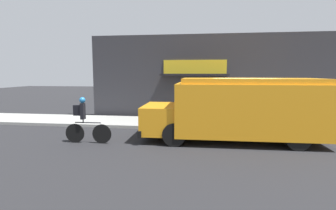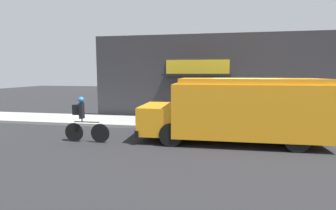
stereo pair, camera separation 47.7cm
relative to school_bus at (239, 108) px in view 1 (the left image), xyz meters
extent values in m
plane|color=#232326|center=(0.36, 1.48, -1.18)|extent=(70.00, 70.00, 0.00)
cube|color=#999993|center=(0.36, 2.74, -1.11)|extent=(28.00, 2.52, 0.13)
cube|color=#2D2D33|center=(0.36, 4.39, 1.04)|extent=(15.44, 0.18, 4.43)
cube|color=gold|center=(-1.78, 4.28, 1.57)|extent=(3.26, 0.05, 0.72)
cube|color=black|center=(-1.78, 3.87, 1.17)|extent=(3.42, 0.86, 0.10)
cube|color=orange|center=(0.33, 0.01, -0.01)|extent=(5.15, 2.35, 1.79)
cube|color=orange|center=(-2.83, -0.05, -0.41)|extent=(1.26, 2.11, 0.99)
cube|color=orange|center=(0.33, 0.01, 0.98)|extent=(4.74, 2.17, 0.18)
cube|color=black|center=(-3.40, -0.06, -0.80)|extent=(0.16, 2.22, 0.24)
cube|color=red|center=(-1.09, 1.36, 0.08)|extent=(0.03, 0.44, 0.44)
cylinder|color=black|center=(-2.26, 0.93, -0.79)|extent=(0.79, 0.27, 0.78)
cylinder|color=black|center=(-2.22, -1.01, -0.79)|extent=(0.79, 0.27, 0.78)
cylinder|color=black|center=(1.67, 1.00, -0.79)|extent=(0.79, 0.27, 0.78)
cylinder|color=black|center=(1.70, -0.94, -0.79)|extent=(0.79, 0.27, 0.78)
cylinder|color=black|center=(-4.74, -1.03, -0.84)|extent=(0.67, 0.06, 0.67)
cylinder|color=black|center=(-5.72, -1.06, -0.84)|extent=(0.67, 0.06, 0.67)
cylinder|color=black|center=(-5.23, -1.05, -0.46)|extent=(0.93, 0.07, 0.04)
cylinder|color=black|center=(-5.40, -1.05, -0.40)|extent=(0.04, 0.04, 0.12)
cube|color=black|center=(-5.40, -1.05, -0.06)|extent=(0.13, 0.20, 0.56)
sphere|color=#2375B7|center=(-5.40, -1.05, 0.33)|extent=(0.21, 0.21, 0.21)
cube|color=black|center=(-5.59, -1.06, -0.03)|extent=(0.26, 0.15, 0.36)
cylinder|color=#2D5138|center=(-0.01, 2.98, -0.58)|extent=(0.55, 0.55, 0.93)
cylinder|color=black|center=(-0.01, 2.98, -0.10)|extent=(0.56, 0.56, 0.04)
camera|label=1|loc=(-1.24, -9.50, 1.25)|focal=28.00mm
camera|label=2|loc=(-0.76, -9.42, 1.25)|focal=28.00mm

